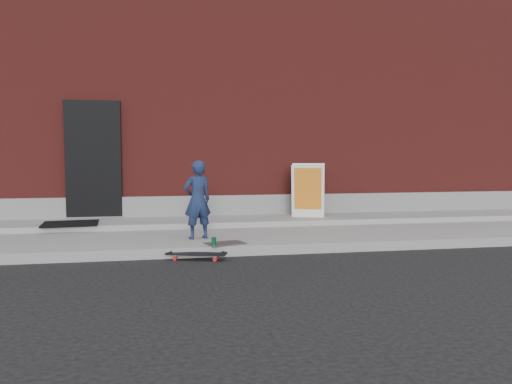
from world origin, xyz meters
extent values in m
plane|color=black|center=(0.00, 0.00, 0.00)|extent=(80.00, 80.00, 0.00)
cube|color=gray|center=(0.00, 1.50, 0.07)|extent=(20.00, 3.00, 0.15)
cube|color=gray|center=(0.00, 2.40, 0.20)|extent=(20.00, 1.20, 0.10)
cube|color=maroon|center=(0.00, 7.00, 2.50)|extent=(20.00, 8.00, 5.00)
cube|color=slate|center=(0.00, 2.97, 0.45)|extent=(20.00, 0.10, 0.40)
cube|color=black|center=(-2.60, 2.96, 1.40)|extent=(1.05, 0.12, 2.25)
imported|color=#182344|center=(-0.73, 0.77, 0.77)|extent=(0.53, 0.43, 1.25)
cylinder|color=red|center=(-0.51, -0.12, 0.03)|extent=(0.06, 0.05, 0.06)
cylinder|color=red|center=(-0.56, -0.29, 0.03)|extent=(0.06, 0.05, 0.06)
cylinder|color=red|center=(-1.05, 0.05, 0.03)|extent=(0.06, 0.05, 0.06)
cylinder|color=red|center=(-1.11, -0.12, 0.03)|extent=(0.06, 0.05, 0.06)
cube|color=silver|center=(-0.54, -0.21, 0.07)|extent=(0.11, 0.19, 0.02)
cube|color=silver|center=(-1.08, -0.03, 0.07)|extent=(0.11, 0.19, 0.02)
cube|color=black|center=(-0.81, -0.12, 0.08)|extent=(0.85, 0.46, 0.02)
cube|color=white|center=(1.50, 2.21, 0.77)|extent=(0.69, 0.47, 1.03)
cube|color=white|center=(1.64, 2.65, 0.77)|extent=(0.69, 0.47, 1.03)
cube|color=yellow|center=(1.49, 2.18, 0.71)|extent=(0.57, 0.37, 0.82)
cube|color=white|center=(1.57, 2.43, 1.28)|extent=(0.62, 0.25, 0.05)
cylinder|color=#1B873F|center=(-0.54, 0.05, 0.22)|extent=(0.09, 0.09, 0.13)
cube|color=black|center=(-2.90, 2.07, 0.26)|extent=(1.00, 0.84, 0.03)
cube|color=#525257|center=(-0.35, 0.21, 0.16)|extent=(0.65, 0.52, 0.02)
camera|label=1|loc=(-1.21, -7.14, 1.51)|focal=35.00mm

